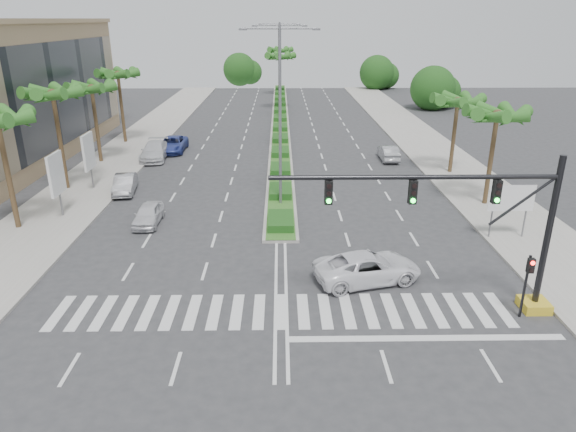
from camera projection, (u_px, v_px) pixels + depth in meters
name	position (u px, v px, depth m)	size (l,w,h in m)	color
ground	(281.00, 311.00, 23.20)	(160.00, 160.00, 0.00)	#333335
footpath_right	(466.00, 179.00, 42.05)	(6.00, 120.00, 0.15)	gray
footpath_left	(93.00, 181.00, 41.62)	(6.00, 120.00, 0.15)	gray
median	(280.00, 122.00, 65.15)	(2.20, 75.00, 0.20)	gray
median_grass	(280.00, 121.00, 65.11)	(1.80, 75.00, 0.04)	#2B6322
signal_gantry	(496.00, 240.00, 22.09)	(12.60, 1.20, 7.20)	gold
pedestrian_signal	(528.00, 276.00, 21.99)	(0.28, 0.36, 3.00)	black
direction_sign	(511.00, 200.00, 29.97)	(2.70, 0.11, 3.40)	slate
billboard_near	(56.00, 175.00, 33.13)	(0.18, 2.10, 4.35)	slate
billboard_far	(89.00, 152.00, 38.72)	(0.18, 2.10, 4.35)	slate
palm_left_mid	(53.00, 97.00, 37.22)	(4.57, 4.68, 7.95)	brown
palm_left_far	(92.00, 91.00, 44.89)	(4.57, 4.68, 7.35)	brown
palm_left_end	(118.00, 76.00, 52.21)	(4.57, 4.68, 7.75)	brown
palm_right_near	(497.00, 118.00, 34.24)	(4.57, 4.68, 7.05)	brown
palm_right_far	(458.00, 103.00, 41.81)	(4.57, 4.68, 6.75)	brown
palm_median_a	(280.00, 58.00, 71.94)	(4.57, 4.68, 8.05)	brown
palm_median_b	(280.00, 52.00, 85.93)	(4.57, 4.68, 8.05)	brown
streetlight_near	(280.00, 109.00, 33.82)	(5.10, 0.25, 12.00)	slate
streetlight_mid	(280.00, 81.00, 48.74)	(5.10, 0.25, 12.00)	slate
streetlight_far	(280.00, 67.00, 63.67)	(5.10, 0.25, 12.00)	slate
car_parked_a	(148.00, 214.00, 32.90)	(1.52, 3.79, 1.29)	silver
car_parked_b	(125.00, 184.00, 38.81)	(1.44, 4.13, 1.36)	#9D9EA2
car_parked_c	(173.00, 144.00, 50.84)	(2.44, 5.29, 1.47)	#304195
car_parked_d	(154.00, 151.00, 48.02)	(2.23, 5.48, 1.59)	silver
car_crossing	(368.00, 267.00, 25.65)	(2.48, 5.38, 1.50)	white
car_right	(388.00, 153.00, 47.83)	(1.47, 4.21, 1.39)	#AAABAF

